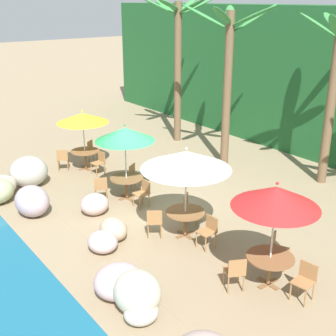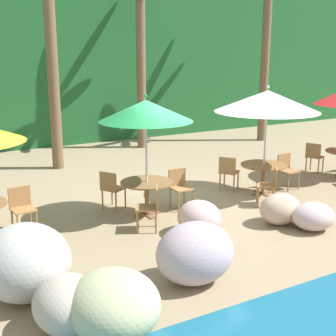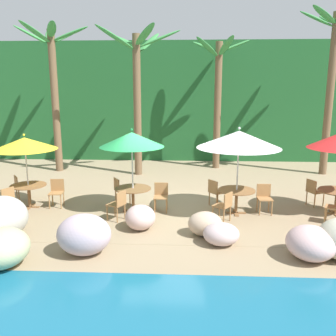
{
  "view_description": "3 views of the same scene",
  "coord_description": "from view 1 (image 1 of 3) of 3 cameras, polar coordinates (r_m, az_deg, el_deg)",
  "views": [
    {
      "loc": [
        10.81,
        -7.37,
        6.26
      ],
      "look_at": [
        0.5,
        0.41,
        1.38
      ],
      "focal_mm": 48.16,
      "sensor_mm": 36.0,
      "label": 1
    },
    {
      "loc": [
        -5.13,
        -8.57,
        3.43
      ],
      "look_at": [
        -0.43,
        -0.17,
        0.96
      ],
      "focal_mm": 49.87,
      "sensor_mm": 36.0,
      "label": 2
    },
    {
      "loc": [
        0.63,
        -10.68,
        3.7
      ],
      "look_at": [
        0.09,
        0.2,
        1.28
      ],
      "focal_mm": 38.61,
      "sensor_mm": 36.0,
      "label": 3
    }
  ],
  "objects": [
    {
      "name": "ground_plane",
      "position": [
        14.51,
        -2.51,
        -4.89
      ],
      "size": [
        120.0,
        120.0,
        0.0
      ],
      "primitive_type": "plane",
      "color": "#937F60"
    },
    {
      "name": "terrace_deck",
      "position": [
        14.5,
        -2.51,
        -4.87
      ],
      "size": [
        18.0,
        5.2,
        0.01
      ],
      "color": "#937F60",
      "rests_on": "ground"
    },
    {
      "name": "foliage_backdrop",
      "position": [
        19.89,
        19.55,
        10.1
      ],
      "size": [
        28.0,
        2.4,
        6.0
      ],
      "color": "#1E5628",
      "rests_on": "ground"
    },
    {
      "name": "rock_seawall",
      "position": [
        12.48,
        -11.78,
        -7.74
      ],
      "size": [
        16.65,
        3.26,
        1.08
      ],
      "color": "#BFA197",
      "rests_on": "ground"
    },
    {
      "name": "umbrella_yellow",
      "position": [
        17.32,
        -10.77,
        6.25
      ],
      "size": [
        1.95,
        1.95,
        2.35
      ],
      "color": "silver",
      "rests_on": "ground"
    },
    {
      "name": "dining_table_yellow",
      "position": [
        17.72,
        -10.46,
        1.78
      ],
      "size": [
        1.1,
        1.1,
        0.74
      ],
      "color": "brown",
      "rests_on": "ground"
    },
    {
      "name": "chair_yellow_seaward",
      "position": [
        17.12,
        -8.66,
        0.85
      ],
      "size": [
        0.46,
        0.46,
        0.87
      ],
      "color": "#9E7042",
      "rests_on": "ground"
    },
    {
      "name": "chair_yellow_inland",
      "position": [
        18.51,
        -9.51,
        2.33
      ],
      "size": [
        0.59,
        0.59,
        0.87
      ],
      "color": "#9E7042",
      "rests_on": "ground"
    },
    {
      "name": "chair_yellow_left",
      "position": [
        17.74,
        -13.19,
        1.23
      ],
      "size": [
        0.58,
        0.58,
        0.87
      ],
      "color": "#9E7042",
      "rests_on": "ground"
    },
    {
      "name": "umbrella_green",
      "position": [
        14.36,
        -5.49,
        4.27
      ],
      "size": [
        1.92,
        1.92,
        2.55
      ],
      "color": "silver",
      "rests_on": "ground"
    },
    {
      "name": "dining_table_green",
      "position": [
        14.89,
        -5.28,
        -1.66
      ],
      "size": [
        1.1,
        1.1,
        0.74
      ],
      "color": "brown",
      "rests_on": "ground"
    },
    {
      "name": "chair_green_seaward",
      "position": [
        14.32,
        -3.14,
        -2.99
      ],
      "size": [
        0.42,
        0.43,
        0.87
      ],
      "color": "#9E7042",
      "rests_on": "ground"
    },
    {
      "name": "chair_green_inland",
      "position": [
        15.68,
        -4.19,
        -0.86
      ],
      "size": [
        0.58,
        0.58,
        0.87
      ],
      "color": "#9E7042",
      "rests_on": "ground"
    },
    {
      "name": "chair_green_left",
      "position": [
        14.81,
        -8.51,
        -2.36
      ],
      "size": [
        0.57,
        0.57,
        0.87
      ],
      "color": "#9E7042",
      "rests_on": "ground"
    },
    {
      "name": "umbrella_white",
      "position": [
        11.9,
        2.3,
        1.01
      ],
      "size": [
        2.44,
        2.44,
        2.61
      ],
      "color": "silver",
      "rests_on": "ground"
    },
    {
      "name": "dining_table_white",
      "position": [
        12.55,
        2.2,
        -6.05
      ],
      "size": [
        1.1,
        1.1,
        0.74
      ],
      "color": "brown",
      "rests_on": "ground"
    },
    {
      "name": "chair_white_seaward",
      "position": [
        12.1,
        5.17,
        -7.75
      ],
      "size": [
        0.43,
        0.44,
        0.87
      ],
      "color": "#9E7042",
      "rests_on": "ground"
    },
    {
      "name": "chair_white_inland",
      "position": [
        13.36,
        2.72,
        -4.81
      ],
      "size": [
        0.59,
        0.59,
        0.87
      ],
      "color": "#9E7042",
      "rests_on": "ground"
    },
    {
      "name": "chair_white_left",
      "position": [
        12.5,
        -1.71,
        -6.68
      ],
      "size": [
        0.59,
        0.59,
        0.87
      ],
      "color": "#9E7042",
      "rests_on": "ground"
    },
    {
      "name": "umbrella_red",
      "position": [
        10.03,
        13.51,
        -3.58
      ],
      "size": [
        1.95,
        1.95,
        2.59
      ],
      "color": "silver",
      "rests_on": "ground"
    },
    {
      "name": "dining_table_red",
      "position": [
        10.78,
        12.78,
        -11.46
      ],
      "size": [
        1.1,
        1.1,
        0.74
      ],
      "color": "brown",
      "rests_on": "ground"
    },
    {
      "name": "chair_red_seaward",
      "position": [
        10.57,
        16.98,
        -13.26
      ],
      "size": [
        0.48,
        0.48,
        0.87
      ],
      "color": "#9E7042",
      "rests_on": "ground"
    },
    {
      "name": "chair_red_inland",
      "position": [
        11.56,
        13.58,
        -9.76
      ],
      "size": [
        0.56,
        0.56,
        0.87
      ],
      "color": "#9E7042",
      "rests_on": "ground"
    },
    {
      "name": "chair_red_left",
      "position": [
        10.49,
        8.53,
        -12.79
      ],
      "size": [
        0.57,
        0.57,
        0.87
      ],
      "color": "#9E7042",
      "rests_on": "ground"
    },
    {
      "name": "palm_tree_nearest",
      "position": [
        20.43,
        1.27,
        15.0
      ],
      "size": [
        3.19,
        3.1,
        6.34
      ],
      "color": "brown",
      "rests_on": "ground"
    },
    {
      "name": "palm_tree_second",
      "position": [
        17.32,
        7.79,
        13.16
      ],
      "size": [
        3.4,
        3.42,
        6.13
      ],
      "color": "brown",
      "rests_on": "ground"
    },
    {
      "name": "palm_tree_third",
      "position": [
        16.34,
        20.32,
        10.68
      ],
      "size": [
        2.69,
        2.72,
        5.87
      ],
      "color": "brown",
      "rests_on": "ground"
    }
  ]
}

